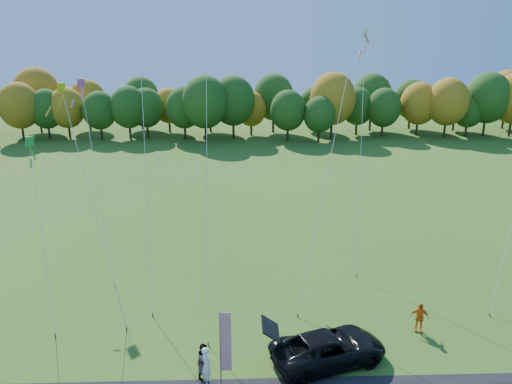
{
  "coord_description": "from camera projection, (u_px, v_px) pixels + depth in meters",
  "views": [
    {
      "loc": [
        -0.87,
        -20.68,
        15.53
      ],
      "look_at": [
        0.0,
        6.0,
        7.0
      ],
      "focal_mm": 35.0,
      "sensor_mm": 36.0,
      "label": 1
    }
  ],
  "objects": [
    {
      "name": "ground",
      "position": [
        260.0,
        365.0,
        24.44
      ],
      "size": [
        160.0,
        160.0,
        0.0
      ],
      "primitive_type": "plane",
      "color": "#305A18"
    },
    {
      "name": "tree_line",
      "position": [
        246.0,
        139.0,
        76.81
      ],
      "size": [
        116.0,
        12.0,
        10.0
      ],
      "primitive_type": null,
      "color": "#1E4711",
      "rests_on": "ground"
    },
    {
      "name": "black_suv",
      "position": [
        329.0,
        348.0,
        24.43
      ],
      "size": [
        6.28,
        4.31,
        1.6
      ],
      "primitive_type": "imported",
      "rotation": [
        0.0,
        0.0,
        1.89
      ],
      "color": "black",
      "rests_on": "ground"
    },
    {
      "name": "person_tailgate_a",
      "position": [
        207.0,
        366.0,
        22.85
      ],
      "size": [
        0.62,
        0.8,
        1.95
      ],
      "primitive_type": "imported",
      "rotation": [
        0.0,
        0.0,
        1.81
      ],
      "color": "white",
      "rests_on": "ground"
    },
    {
      "name": "person_tailgate_b",
      "position": [
        204.0,
        360.0,
        23.42
      ],
      "size": [
        0.88,
        1.01,
        1.74
      ],
      "primitive_type": "imported",
      "rotation": [
        0.0,
        0.0,
        1.26
      ],
      "color": "gray",
      "rests_on": "ground"
    },
    {
      "name": "person_east",
      "position": [
        419.0,
        317.0,
        26.96
      ],
      "size": [
        1.09,
        0.68,
        1.73
      ],
      "primitive_type": "imported",
      "rotation": [
        0.0,
        0.0,
        -0.28
      ],
      "color": "orange",
      "rests_on": "ground"
    },
    {
      "name": "feather_flag",
      "position": [
        225.0,
        341.0,
        22.19
      ],
      "size": [
        0.53,
        0.07,
        3.99
      ],
      "color": "#999999",
      "rests_on": "ground"
    },
    {
      "name": "kite_delta_blue",
      "position": [
        140.0,
        55.0,
        29.54
      ],
      "size": [
        3.57,
        11.77,
        28.3
      ],
      "color": "#4C3F33",
      "rests_on": "ground"
    },
    {
      "name": "kite_parafoil_orange",
      "position": [
        351.0,
        60.0,
        29.72
      ],
      "size": [
        8.82,
        11.76,
        28.48
      ],
      "color": "#4C3F33",
      "rests_on": "ground"
    },
    {
      "name": "kite_diamond_yellow",
      "position": [
        92.0,
        201.0,
        28.72
      ],
      "size": [
        5.06,
        7.67,
        13.0
      ],
      "color": "#4C3F33",
      "rests_on": "ground"
    },
    {
      "name": "kite_diamond_green",
      "position": [
        42.0,
        234.0,
        27.63
      ],
      "size": [
        2.69,
        5.74,
        10.23
      ],
      "color": "#4C3F33",
      "rests_on": "ground"
    },
    {
      "name": "kite_diamond_white",
      "position": [
        361.0,
        149.0,
        34.05
      ],
      "size": [
        1.81,
        7.19,
        16.24
      ],
      "color": "#4C3F33",
      "rests_on": "ground"
    },
    {
      "name": "kite_diamond_pink",
      "position": [
        97.0,
        180.0,
        33.29
      ],
      "size": [
        3.65,
        7.68,
        12.86
      ],
      "color": "#4C3F33",
      "rests_on": "ground"
    }
  ]
}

